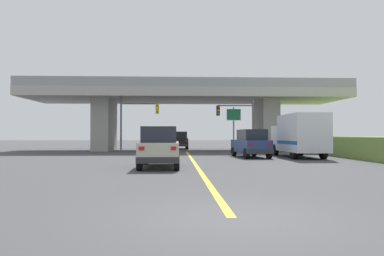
{
  "coord_description": "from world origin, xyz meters",
  "views": [
    {
      "loc": [
        -1.09,
        -7.12,
        1.61
      ],
      "look_at": [
        0.02,
        17.62,
        2.09
      ],
      "focal_mm": 34.4,
      "sensor_mm": 36.0,
      "label": 1
    }
  ],
  "objects_px": {
    "box_truck": "(299,135)",
    "sedan_oncoming": "(180,140)",
    "suv_crossing": "(251,143)",
    "traffic_signal_nearside": "(240,118)",
    "suv_lead": "(160,147)",
    "highway_sign": "(234,119)",
    "traffic_signal_farside": "(135,116)"
  },
  "relations": [
    {
      "from": "sedan_oncoming",
      "to": "highway_sign",
      "type": "distance_m",
      "value": 9.09
    },
    {
      "from": "highway_sign",
      "to": "box_truck",
      "type": "bearing_deg",
      "value": -72.31
    },
    {
      "from": "box_truck",
      "to": "traffic_signal_farside",
      "type": "distance_m",
      "value": 15.88
    },
    {
      "from": "traffic_signal_nearside",
      "to": "suv_lead",
      "type": "bearing_deg",
      "value": -113.08
    },
    {
      "from": "suv_crossing",
      "to": "box_truck",
      "type": "bearing_deg",
      "value": -11.66
    },
    {
      "from": "suv_crossing",
      "to": "sedan_oncoming",
      "type": "distance_m",
      "value": 17.37
    },
    {
      "from": "suv_crossing",
      "to": "suv_lead",
      "type": "bearing_deg",
      "value": -133.48
    },
    {
      "from": "suv_lead",
      "to": "highway_sign",
      "type": "relative_size",
      "value": 1.08
    },
    {
      "from": "suv_lead",
      "to": "sedan_oncoming",
      "type": "height_order",
      "value": "same"
    },
    {
      "from": "box_truck",
      "to": "traffic_signal_nearside",
      "type": "height_order",
      "value": "traffic_signal_nearside"
    },
    {
      "from": "suv_crossing",
      "to": "traffic_signal_nearside",
      "type": "xyz_separation_m",
      "value": [
        0.63,
        8.14,
        2.24
      ]
    },
    {
      "from": "suv_crossing",
      "to": "highway_sign",
      "type": "height_order",
      "value": "highway_sign"
    },
    {
      "from": "suv_lead",
      "to": "suv_crossing",
      "type": "distance_m",
      "value": 10.18
    },
    {
      "from": "box_truck",
      "to": "traffic_signal_nearside",
      "type": "bearing_deg",
      "value": 108.2
    },
    {
      "from": "traffic_signal_nearside",
      "to": "highway_sign",
      "type": "bearing_deg",
      "value": 104.47
    },
    {
      "from": "suv_lead",
      "to": "highway_sign",
      "type": "height_order",
      "value": "highway_sign"
    },
    {
      "from": "box_truck",
      "to": "highway_sign",
      "type": "distance_m",
      "value": 10.52
    },
    {
      "from": "suv_crossing",
      "to": "box_truck",
      "type": "xyz_separation_m",
      "value": [
        3.43,
        -0.37,
        0.6
      ]
    },
    {
      "from": "box_truck",
      "to": "sedan_oncoming",
      "type": "relative_size",
      "value": 1.47
    },
    {
      "from": "traffic_signal_farside",
      "to": "highway_sign",
      "type": "relative_size",
      "value": 1.22
    },
    {
      "from": "box_truck",
      "to": "suv_lead",
      "type": "bearing_deg",
      "value": -141.68
    },
    {
      "from": "highway_sign",
      "to": "suv_lead",
      "type": "bearing_deg",
      "value": -110.39
    },
    {
      "from": "suv_lead",
      "to": "traffic_signal_farside",
      "type": "height_order",
      "value": "traffic_signal_farside"
    },
    {
      "from": "suv_crossing",
      "to": "box_truck",
      "type": "relative_size",
      "value": 0.7
    },
    {
      "from": "suv_lead",
      "to": "sedan_oncoming",
      "type": "relative_size",
      "value": 1.04
    },
    {
      "from": "suv_lead",
      "to": "traffic_signal_farside",
      "type": "relative_size",
      "value": 0.89
    },
    {
      "from": "box_truck",
      "to": "traffic_signal_nearside",
      "type": "relative_size",
      "value": 1.33
    },
    {
      "from": "suv_crossing",
      "to": "traffic_signal_nearside",
      "type": "bearing_deg",
      "value": 80.02
    },
    {
      "from": "suv_lead",
      "to": "highway_sign",
      "type": "distance_m",
      "value": 18.86
    },
    {
      "from": "box_truck",
      "to": "sedan_oncoming",
      "type": "height_order",
      "value": "box_truck"
    },
    {
      "from": "sedan_oncoming",
      "to": "suv_crossing",
      "type": "bearing_deg",
      "value": -73.28
    },
    {
      "from": "suv_crossing",
      "to": "box_truck",
      "type": "height_order",
      "value": "box_truck"
    }
  ]
}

